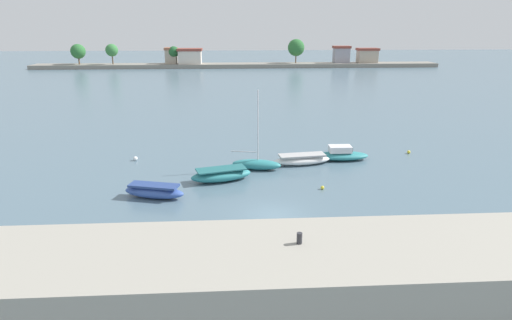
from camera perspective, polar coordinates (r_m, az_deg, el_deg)
ground_plane at (r=30.29m, az=2.28°, el=-7.40°), size 400.00×400.00×0.00m
seawall_embankment at (r=21.44m, az=4.91°, el=-14.67°), size 95.84×6.48×2.71m
mooring_bollard at (r=21.03m, az=5.76°, el=-10.25°), size 0.27×0.27×0.55m
moored_boat_0 at (r=34.04m, az=-13.31°, el=-4.06°), size 4.96×2.61×1.08m
moored_boat_1 at (r=36.73m, az=-4.61°, el=-1.97°), size 5.51×3.22×1.11m
moored_boat_2 at (r=39.53m, az=0.07°, el=-0.54°), size 4.72×2.39×7.32m
moored_boat_3 at (r=41.16m, az=6.10°, el=0.05°), size 5.65×2.39×1.00m
moored_boat_4 at (r=43.17m, az=11.22°, el=0.71°), size 5.29×2.21×1.41m
mooring_buoy_0 at (r=43.75m, az=-15.65°, el=0.19°), size 0.43×0.43×0.43m
mooring_buoy_1 at (r=47.15m, az=19.55°, el=1.00°), size 0.34×0.34×0.34m
mooring_buoy_2 at (r=35.28m, az=8.78°, el=-3.63°), size 0.30×0.30×0.30m
distant_shoreline at (r=136.54m, az=-3.32°, el=13.05°), size 123.74×7.53×8.43m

